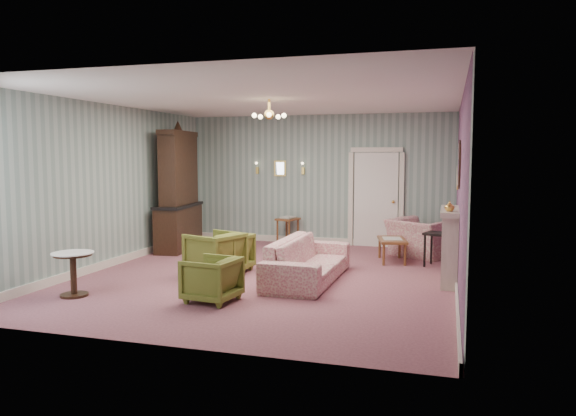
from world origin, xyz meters
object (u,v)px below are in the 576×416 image
(olive_chair_b, at_px, (215,251))
(pedestal_table, at_px, (73,274))
(side_table_black, at_px, (437,250))
(coffee_table, at_px, (392,250))
(wingback_chair, at_px, (421,231))
(dresser, at_px, (178,187))
(fireplace, at_px, (450,245))
(olive_chair_c, at_px, (227,251))
(sofa_chintz, at_px, (308,253))
(olive_chair_a, at_px, (212,277))

(olive_chair_b, distance_m, pedestal_table, 2.28)
(side_table_black, relative_size, pedestal_table, 0.98)
(coffee_table, bearing_deg, wingback_chair, 56.27)
(dresser, xyz_separation_m, fireplace, (5.51, -1.47, -0.75))
(olive_chair_b, bearing_deg, olive_chair_c, -173.91)
(sofa_chintz, bearing_deg, coffee_table, -28.96)
(olive_chair_c, height_order, wingback_chair, wingback_chair)
(olive_chair_b, xyz_separation_m, fireplace, (3.74, 0.63, 0.18))
(dresser, bearing_deg, coffee_table, -7.79)
(sofa_chintz, distance_m, dresser, 4.01)
(wingback_chair, height_order, pedestal_table, wingback_chair)
(sofa_chintz, bearing_deg, side_table_black, -47.97)
(coffee_table, relative_size, side_table_black, 1.39)
(olive_chair_a, distance_m, side_table_black, 4.38)
(pedestal_table, bearing_deg, olive_chair_c, 55.97)
(olive_chair_b, bearing_deg, sofa_chintz, 112.80)
(olive_chair_b, height_order, fireplace, fireplace)
(olive_chair_b, bearing_deg, olive_chair_a, 42.78)
(coffee_table, distance_m, pedestal_table, 5.60)
(fireplace, xyz_separation_m, side_table_black, (-0.21, 1.13, -0.27))
(fireplace, relative_size, side_table_black, 2.25)
(wingback_chair, distance_m, fireplace, 2.20)
(side_table_black, height_order, pedestal_table, pedestal_table)
(pedestal_table, bearing_deg, dresser, 95.89)
(olive_chair_a, height_order, coffee_table, olive_chair_a)
(wingback_chair, bearing_deg, sofa_chintz, 91.62)
(olive_chair_a, xyz_separation_m, pedestal_table, (-1.99, -0.30, -0.02))
(side_table_black, bearing_deg, olive_chair_a, -131.49)
(olive_chair_c, distance_m, wingback_chair, 3.95)
(wingback_chair, bearing_deg, side_table_black, 140.94)
(coffee_table, distance_m, side_table_black, 0.87)
(fireplace, height_order, coffee_table, fireplace)
(olive_chair_b, xyz_separation_m, coffee_table, (2.71, 2.02, -0.18))
(side_table_black, bearing_deg, wingback_chair, 108.22)
(olive_chair_a, xyz_separation_m, coffee_table, (2.08, 3.54, -0.12))
(olive_chair_a, distance_m, coffee_table, 4.11)
(side_table_black, bearing_deg, pedestal_table, -143.84)
(dresser, bearing_deg, pedestal_table, -90.92)
(coffee_table, bearing_deg, side_table_black, -17.43)
(olive_chair_b, height_order, pedestal_table, olive_chair_b)
(olive_chair_a, xyz_separation_m, fireplace, (3.11, 2.15, 0.24))
(olive_chair_c, relative_size, side_table_black, 1.17)
(wingback_chair, bearing_deg, coffee_table, 88.98)
(wingback_chair, height_order, side_table_black, wingback_chair)
(wingback_chair, xyz_separation_m, dresser, (-4.97, -0.66, 0.83))
(olive_chair_b, xyz_separation_m, wingback_chair, (3.20, 2.76, 0.09))
(olive_chair_a, distance_m, dresser, 4.45)
(coffee_table, bearing_deg, dresser, 179.02)
(olive_chair_a, bearing_deg, olive_chair_b, -150.16)
(olive_chair_a, bearing_deg, olive_chair_c, -156.19)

